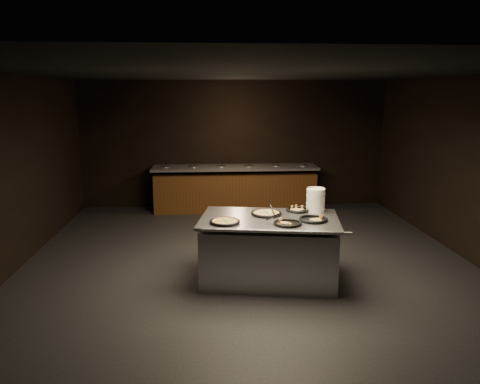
{
  "coord_description": "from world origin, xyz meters",
  "views": [
    {
      "loc": [
        -0.61,
        -6.8,
        2.62
      ],
      "look_at": [
        -0.12,
        0.3,
        1.11
      ],
      "focal_mm": 35.0,
      "sensor_mm": 36.0,
      "label": 1
    }
  ],
  "objects_px": {
    "pan_veggie_whole": "(225,222)",
    "plate_stack": "(316,200)",
    "serving_counter": "(269,251)",
    "pan_cheese_whole": "(266,213)"
  },
  "relations": [
    {
      "from": "pan_veggie_whole",
      "to": "plate_stack",
      "type": "bearing_deg",
      "value": 22.31
    },
    {
      "from": "serving_counter",
      "to": "plate_stack",
      "type": "bearing_deg",
      "value": 34.36
    },
    {
      "from": "plate_stack",
      "to": "pan_cheese_whole",
      "type": "height_order",
      "value": "plate_stack"
    },
    {
      "from": "serving_counter",
      "to": "pan_veggie_whole",
      "type": "bearing_deg",
      "value": -151.86
    },
    {
      "from": "pan_cheese_whole",
      "to": "serving_counter",
      "type": "bearing_deg",
      "value": -83.89
    },
    {
      "from": "plate_stack",
      "to": "pan_veggie_whole",
      "type": "distance_m",
      "value": 1.47
    },
    {
      "from": "pan_veggie_whole",
      "to": "pan_cheese_whole",
      "type": "distance_m",
      "value": 0.73
    },
    {
      "from": "serving_counter",
      "to": "pan_veggie_whole",
      "type": "relative_size",
      "value": 5.05
    },
    {
      "from": "serving_counter",
      "to": "pan_veggie_whole",
      "type": "height_order",
      "value": "pan_veggie_whole"
    },
    {
      "from": "serving_counter",
      "to": "plate_stack",
      "type": "distance_m",
      "value": 1.03
    }
  ]
}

